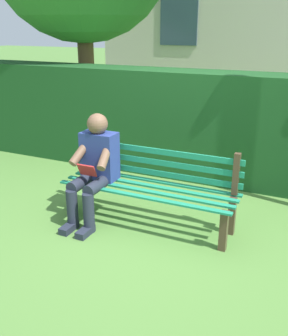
% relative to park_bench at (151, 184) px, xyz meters
% --- Properties ---
extents(ground, '(60.00, 60.00, 0.00)m').
position_rel_park_bench_xyz_m(ground, '(0.00, 0.08, -0.43)').
color(ground, '#517F38').
extents(park_bench, '(1.87, 0.50, 0.85)m').
position_rel_park_bench_xyz_m(park_bench, '(0.00, 0.00, 0.00)').
color(park_bench, '#4C3828').
rests_on(park_bench, ground).
extents(person_seated, '(0.44, 0.73, 1.15)m').
position_rel_park_bench_xyz_m(person_seated, '(0.58, 0.18, 0.17)').
color(person_seated, navy).
rests_on(person_seated, ground).
extents(hedge_backdrop, '(6.43, 0.70, 1.52)m').
position_rel_park_bench_xyz_m(hedge_backdrop, '(0.46, -1.55, 0.31)').
color(hedge_backdrop, '#19471E').
rests_on(hedge_backdrop, ground).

